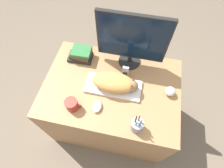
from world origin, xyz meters
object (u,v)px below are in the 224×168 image
Objects in this scene: computer_mouse at (97,107)px; phone at (125,72)px; coffee_mug at (72,105)px; pen_cup at (137,125)px; cat at (116,83)px; book_stack at (81,54)px; keyboard at (113,87)px; baseball at (170,91)px; monitor at (132,40)px.

phone reaches higher than computer_mouse.
coffee_mug is 0.50m from pen_cup.
coffee_mug is (-0.28, -0.23, -0.04)m from cat.
cat is 1.67× the size of book_stack.
book_stack is (-0.08, 0.47, 0.00)m from coffee_mug.
keyboard is at bearing -35.18° from book_stack.
coffee_mug is 1.64× the size of baseball.
computer_mouse is 0.84× the size of phone.
coffee_mug reaches higher than computer_mouse.
monitor reaches higher than computer_mouse.
phone is at bearing 68.30° from cat.
monitor is 0.48m from book_stack.
baseball is 0.35× the size of book_stack.
phone is (0.05, 0.13, -0.02)m from cat.
keyboard is at bearing 180.00° from cat.
book_stack is at bearing 99.62° from coffee_mug.
computer_mouse is 1.30× the size of baseball.
book_stack reaches higher than baseball.
monitor is at bearing 56.28° from coffee_mug.
pen_cup is 2.54× the size of baseball.
monitor is 7.15× the size of baseball.
computer_mouse is (-0.10, -0.20, -0.06)m from cat.
book_stack is (-0.34, 0.24, 0.04)m from keyboard.
pen_cup is at bearing -51.54° from keyboard.
monitor is at bearing 71.11° from computer_mouse.
computer_mouse reaches higher than keyboard.
phone reaches higher than coffee_mug.
book_stack is at bearing 120.71° from computer_mouse.
phone is at bearing 47.39° from coffee_mug.
pen_cup is at bearing -42.82° from book_stack.
keyboard is 1.24× the size of cat.
coffee_mug is at bearing -169.27° from computer_mouse.
phone reaches higher than book_stack.
coffee_mug is (-0.35, -0.52, -0.22)m from monitor.
coffee_mug is 1.06× the size of phone.
cat reaches higher than book_stack.
monitor reaches higher than keyboard.
coffee_mug reaches higher than baseball.
baseball is (0.43, 0.04, -0.04)m from cat.
book_stack is at bearing 165.46° from baseball.
monitor reaches higher than baseball.
keyboard is 3.58× the size of coffee_mug.
phone reaches higher than keyboard.
computer_mouse is at bearing -155.94° from baseball.
phone is (0.34, 0.37, 0.01)m from coffee_mug.
monitor is 2.53× the size of book_stack.
monitor is at bearing 145.22° from baseball.
coffee_mug is at bearing -140.62° from cat.
monitor is at bearing 73.61° from keyboard.
monitor reaches higher than cat.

